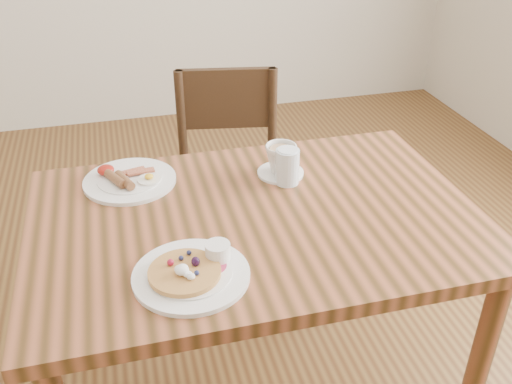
{
  "coord_description": "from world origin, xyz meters",
  "views": [
    {
      "loc": [
        -0.32,
        -1.24,
        1.59
      ],
      "look_at": [
        0.0,
        0.0,
        0.82
      ],
      "focal_mm": 40.0,
      "sensor_mm": 36.0,
      "label": 1
    }
  ],
  "objects_px": {
    "dining_table": "(256,244)",
    "chair_far": "(230,175)",
    "breakfast_plate": "(128,179)",
    "water_glass": "(287,167)",
    "pancake_plate": "(192,272)",
    "teacup_saucer": "(281,161)"
  },
  "relations": [
    {
      "from": "breakfast_plate",
      "to": "teacup_saucer",
      "type": "relative_size",
      "value": 1.93
    },
    {
      "from": "chair_far",
      "to": "pancake_plate",
      "type": "height_order",
      "value": "chair_far"
    },
    {
      "from": "pancake_plate",
      "to": "chair_far",
      "type": "bearing_deg",
      "value": 72.84
    },
    {
      "from": "dining_table",
      "to": "chair_far",
      "type": "xyz_separation_m",
      "value": [
        0.07,
        0.68,
        -0.16
      ]
    },
    {
      "from": "breakfast_plate",
      "to": "water_glass",
      "type": "relative_size",
      "value": 2.56
    },
    {
      "from": "pancake_plate",
      "to": "water_glass",
      "type": "xyz_separation_m",
      "value": [
        0.34,
        0.36,
        0.04
      ]
    },
    {
      "from": "teacup_saucer",
      "to": "water_glass",
      "type": "xyz_separation_m",
      "value": [
        0.0,
        -0.05,
        0.01
      ]
    },
    {
      "from": "dining_table",
      "to": "teacup_saucer",
      "type": "height_order",
      "value": "teacup_saucer"
    },
    {
      "from": "dining_table",
      "to": "teacup_saucer",
      "type": "relative_size",
      "value": 8.57
    },
    {
      "from": "dining_table",
      "to": "pancake_plate",
      "type": "xyz_separation_m",
      "value": [
        -0.21,
        -0.22,
        0.11
      ]
    },
    {
      "from": "pancake_plate",
      "to": "teacup_saucer",
      "type": "bearing_deg",
      "value": 51.0
    },
    {
      "from": "dining_table",
      "to": "breakfast_plate",
      "type": "height_order",
      "value": "breakfast_plate"
    },
    {
      "from": "breakfast_plate",
      "to": "teacup_saucer",
      "type": "distance_m",
      "value": 0.45
    },
    {
      "from": "dining_table",
      "to": "teacup_saucer",
      "type": "distance_m",
      "value": 0.28
    },
    {
      "from": "pancake_plate",
      "to": "teacup_saucer",
      "type": "xyz_separation_m",
      "value": [
        0.33,
        0.41,
        0.03
      ]
    },
    {
      "from": "chair_far",
      "to": "pancake_plate",
      "type": "relative_size",
      "value": 3.26
    },
    {
      "from": "dining_table",
      "to": "breakfast_plate",
      "type": "relative_size",
      "value": 4.44
    },
    {
      "from": "pancake_plate",
      "to": "breakfast_plate",
      "type": "bearing_deg",
      "value": 103.44
    },
    {
      "from": "dining_table",
      "to": "breakfast_plate",
      "type": "bearing_deg",
      "value": 140.99
    },
    {
      "from": "chair_far",
      "to": "dining_table",
      "type": "bearing_deg",
      "value": 94.22
    },
    {
      "from": "chair_far",
      "to": "breakfast_plate",
      "type": "distance_m",
      "value": 0.63
    },
    {
      "from": "teacup_saucer",
      "to": "water_glass",
      "type": "height_order",
      "value": "water_glass"
    }
  ]
}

